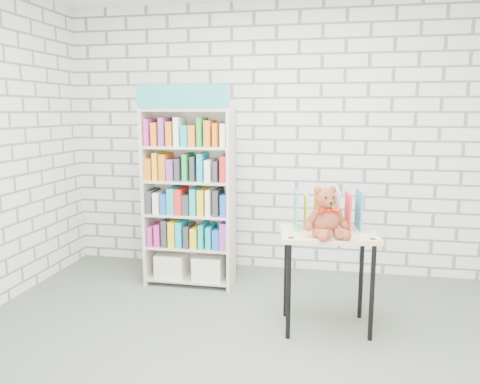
# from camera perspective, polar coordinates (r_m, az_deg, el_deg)

# --- Properties ---
(ground) EXTENTS (4.50, 4.50, 0.00)m
(ground) POSITION_cam_1_polar(r_m,az_deg,el_deg) (3.43, -0.16, -19.83)
(ground) COLOR #50594B
(ground) RESTS_ON ground
(room_shell) EXTENTS (4.52, 4.02, 2.81)m
(room_shell) POSITION_cam_1_polar(r_m,az_deg,el_deg) (2.98, -0.17, 11.45)
(room_shell) COLOR silver
(room_shell) RESTS_ON ground
(bookshelf) EXTENTS (0.86, 0.34, 1.94)m
(bookshelf) POSITION_cam_1_polar(r_m,az_deg,el_deg) (4.56, -6.19, -0.52)
(bookshelf) COLOR beige
(bookshelf) RESTS_ON ground
(display_table) EXTENTS (0.79, 0.60, 0.78)m
(display_table) POSITION_cam_1_polar(r_m,az_deg,el_deg) (3.70, 10.66, -6.45)
(display_table) COLOR tan
(display_table) RESTS_ON ground
(table_books) EXTENTS (0.53, 0.29, 0.30)m
(table_books) POSITION_cam_1_polar(r_m,az_deg,el_deg) (3.75, 10.55, -2.11)
(table_books) COLOR #2BBB9D
(table_books) RESTS_ON display_table
(teddy_bear) EXTENTS (0.35, 0.33, 0.37)m
(teddy_bear) POSITION_cam_1_polar(r_m,az_deg,el_deg) (3.52, 10.46, -2.94)
(teddy_bear) COLOR brown
(teddy_bear) RESTS_ON display_table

